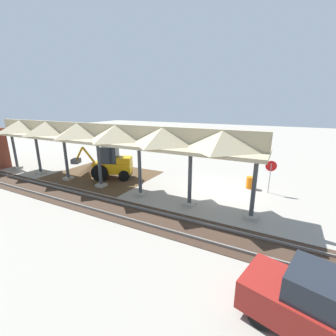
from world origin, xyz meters
TOP-DOWN VIEW (x-y plane):
  - ground_plane at (0.00, 0.00)m, footprint 120.00×120.00m
  - dirt_work_zone at (10.55, 1.28)m, footprint 8.95×7.00m
  - platform_canopy at (8.60, 3.59)m, footprint 23.63×3.20m
  - rail_tracks at (0.00, 6.24)m, footprint 60.00×2.58m
  - stop_sign at (-3.16, -1.07)m, footprint 0.75×0.19m
  - backhoe at (9.21, 1.61)m, footprint 5.09×3.21m
  - dirt_mound at (12.03, 1.02)m, footprint 6.22×6.22m
  - distant_parked_car at (-5.34, 9.87)m, footprint 4.50×2.71m
  - traffic_barrel at (-1.82, -1.42)m, footprint 0.56×0.56m

SIDE VIEW (x-z plane):
  - ground_plane at x=0.00m, z-range 0.00..0.00m
  - dirt_mound at x=12.03m, z-range -0.98..0.98m
  - dirt_work_zone at x=10.55m, z-range 0.00..0.01m
  - rail_tracks at x=0.00m, z-range -0.05..0.10m
  - traffic_barrel at x=-1.82m, z-range 0.00..0.90m
  - distant_parked_car at x=-5.34m, z-range -0.01..1.97m
  - backhoe at x=9.21m, z-range -0.14..2.68m
  - stop_sign at x=-3.16m, z-range 0.53..2.93m
  - platform_canopy at x=8.60m, z-range 1.72..6.62m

